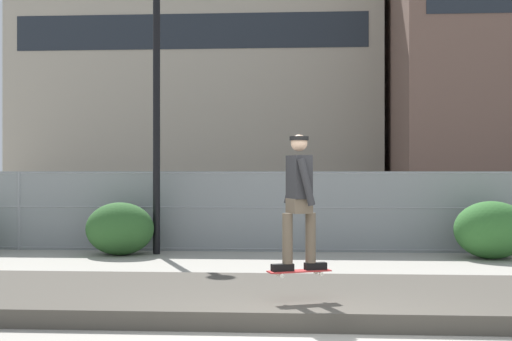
# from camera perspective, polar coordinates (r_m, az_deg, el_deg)

# --- Properties ---
(gravel_berm) EXTENTS (15.38, 3.15, 0.23)m
(gravel_berm) POSITION_cam_1_polar(r_m,az_deg,el_deg) (9.74, 4.23, -10.34)
(gravel_berm) COLOR #4C473F
(gravel_berm) RESTS_ON ground_plane
(skateboard) EXTENTS (0.82, 0.48, 0.07)m
(skateboard) POSITION_cam_1_polar(r_m,az_deg,el_deg) (8.85, 3.52, -8.19)
(skateboard) COLOR #B22D2D
(skater) EXTENTS (0.71, 0.62, 1.70)m
(skater) POSITION_cam_1_polar(r_m,az_deg,el_deg) (8.76, 3.52, -1.89)
(skater) COLOR black
(skater) RESTS_ON skateboard
(chain_fence) EXTENTS (27.09, 0.06, 1.85)m
(chain_fence) POSITION_cam_1_polar(r_m,az_deg,el_deg) (16.15, 4.07, -3.33)
(chain_fence) COLOR gray
(chain_fence) RESTS_ON ground_plane
(street_lamp) EXTENTS (0.44, 0.44, 6.55)m
(street_lamp) POSITION_cam_1_polar(r_m,az_deg,el_deg) (16.00, -8.09, 7.99)
(street_lamp) COLOR black
(street_lamp) RESTS_ON ground_plane
(parked_car_near) EXTENTS (4.47, 2.09, 1.66)m
(parked_car_near) POSITION_cam_1_polar(r_m,az_deg,el_deg) (19.88, -8.08, -2.99)
(parked_car_near) COLOR #B7BABF
(parked_car_near) RESTS_ON ground_plane
(parked_car_mid) EXTENTS (4.41, 1.98, 1.66)m
(parked_car_mid) POSITION_cam_1_polar(r_m,az_deg,el_deg) (19.39, 12.43, -3.06)
(parked_car_mid) COLOR navy
(parked_car_mid) RESTS_ON ground_plane
(library_building) EXTENTS (27.30, 12.06, 18.97)m
(library_building) POSITION_cam_1_polar(r_m,az_deg,el_deg) (56.27, -4.40, 7.74)
(library_building) COLOR #9E9384
(library_building) RESTS_ON ground_plane
(shrub_center) EXTENTS (1.51, 1.23, 1.17)m
(shrub_center) POSITION_cam_1_polar(r_m,az_deg,el_deg) (15.82, -11.01, -4.67)
(shrub_center) COLOR #2D5B28
(shrub_center) RESTS_ON ground_plane
(shrub_right) EXTENTS (1.58, 1.29, 1.22)m
(shrub_right) POSITION_cam_1_polar(r_m,az_deg,el_deg) (15.69, 18.61, -4.60)
(shrub_right) COLOR #336B2D
(shrub_right) RESTS_ON ground_plane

